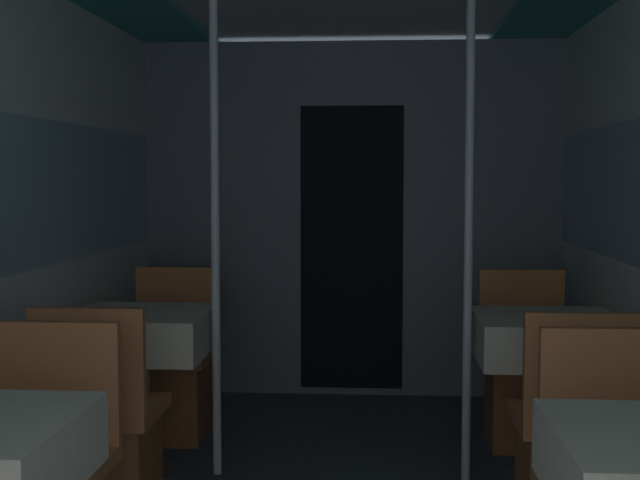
{
  "coord_description": "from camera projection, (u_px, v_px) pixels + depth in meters",
  "views": [
    {
      "loc": [
        0.18,
        -1.38,
        1.39
      ],
      "look_at": [
        -0.09,
        2.54,
        1.1
      ],
      "focal_mm": 50.0,
      "sensor_mm": 36.0,
      "label": 1
    }
  ],
  "objects": [
    {
      "name": "support_pole_left_1",
      "position": [
        215.0,
        236.0,
        4.06
      ],
      "size": [
        0.04,
        0.04,
        2.21
      ],
      "color": "silver",
      "rests_on": "ground_plane"
    },
    {
      "name": "dining_table_right_1",
      "position": [
        547.0,
        343.0,
        3.99
      ],
      "size": [
        0.63,
        0.63,
        0.76
      ],
      "color": "#4C4C51",
      "rests_on": "ground_plane"
    },
    {
      "name": "chair_left_far_1",
      "position": [
        170.0,
        384.0,
        4.71
      ],
      "size": [
        0.45,
        0.45,
        0.89
      ],
      "rotation": [
        0.0,
        0.0,
        3.14
      ],
      "color": "#9C5B31",
      "rests_on": "ground_plane"
    },
    {
      "name": "chair_right_far_1",
      "position": [
        525.0,
        390.0,
        4.58
      ],
      "size": [
        0.45,
        0.45,
        0.89
      ],
      "rotation": [
        0.0,
        0.0,
        3.14
      ],
      "color": "#9C5B31",
      "rests_on": "ground_plane"
    },
    {
      "name": "chair_right_near_1",
      "position": [
        572.0,
        460.0,
        3.46
      ],
      "size": [
        0.45,
        0.45,
        0.89
      ],
      "color": "#9C5B31",
      "rests_on": "ground_plane"
    },
    {
      "name": "chair_left_near_1",
      "position": [
        104.0,
        450.0,
        3.59
      ],
      "size": [
        0.45,
        0.45,
        0.89
      ],
      "color": "#9C5B31",
      "rests_on": "ground_plane"
    },
    {
      "name": "bulkhead_far",
      "position": [
        352.0,
        220.0,
        5.59
      ],
      "size": [
        2.6,
        0.09,
        2.21
      ],
      "color": "slate",
      "rests_on": "ground_plane"
    },
    {
      "name": "dining_table_left_1",
      "position": [
        140.0,
        338.0,
        4.12
      ],
      "size": [
        0.63,
        0.63,
        0.76
      ],
      "color": "#4C4C51",
      "rests_on": "ground_plane"
    },
    {
      "name": "support_pole_right_1",
      "position": [
        468.0,
        238.0,
        3.98
      ],
      "size": [
        0.04,
        0.04,
        2.21
      ],
      "color": "silver",
      "rests_on": "ground_plane"
    }
  ]
}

